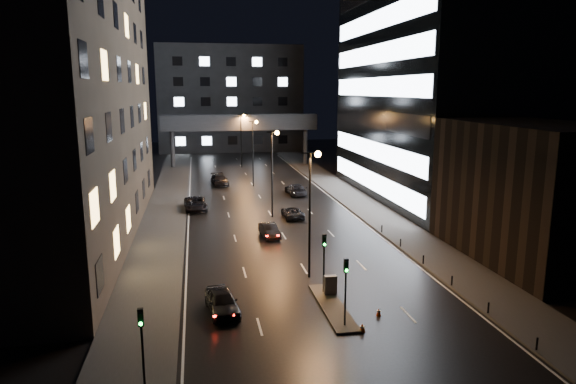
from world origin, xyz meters
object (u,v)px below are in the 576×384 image
at_px(car_away_a, 222,301).
at_px(car_away_c, 196,204).
at_px(car_away_b, 269,230).
at_px(car_toward_b, 296,189).
at_px(car_toward_a, 293,213).
at_px(car_away_d, 220,180).
at_px(utility_cabinet, 330,285).

relative_size(car_away_a, car_away_c, 0.81).
bearing_deg(car_away_b, car_toward_b, 65.57).
bearing_deg(car_toward_a, car_away_d, -72.95).
height_order(car_toward_b, utility_cabinet, car_toward_b).
bearing_deg(car_away_d, car_away_c, -110.12).
height_order(car_away_b, utility_cabinet, utility_cabinet).
bearing_deg(car_away_c, car_toward_b, 23.29).
height_order(car_away_d, car_toward_a, car_away_d).
distance_m(car_away_b, car_toward_a, 8.25).
relative_size(car_away_b, utility_cabinet, 3.00).
relative_size(car_toward_a, utility_cabinet, 3.34).
xyz_separation_m(car_away_a, car_away_c, (-1.65, 30.72, 0.01)).
relative_size(car_away_a, car_away_b, 1.13).
bearing_deg(car_away_b, car_away_c, 112.49).
bearing_deg(utility_cabinet, car_away_a, -170.00).
height_order(car_away_d, utility_cabinet, car_away_d).
bearing_deg(car_away_c, car_away_a, -90.48).
bearing_deg(car_away_a, car_away_c, 85.18).
bearing_deg(utility_cabinet, car_away_d, 96.38).
xyz_separation_m(car_away_a, utility_cabinet, (7.91, 1.51, 0.04)).
xyz_separation_m(car_away_a, car_toward_b, (12.43, 37.84, -0.00)).
relative_size(car_away_b, car_toward_b, 0.76).
relative_size(car_away_a, utility_cabinet, 3.39).
distance_m(car_away_d, car_toward_a, 23.80).
relative_size(car_away_c, car_toward_b, 1.06).
distance_m(car_toward_a, utility_cabinet, 23.20).
bearing_deg(car_away_a, utility_cabinet, 2.92).
bearing_deg(car_away_c, car_away_d, 73.59).
height_order(car_away_c, utility_cabinet, car_away_c).
relative_size(car_away_a, car_toward_b, 0.86).
xyz_separation_m(car_away_a, car_away_d, (2.13, 47.29, 0.02)).
height_order(car_away_a, car_toward_a, car_away_a).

